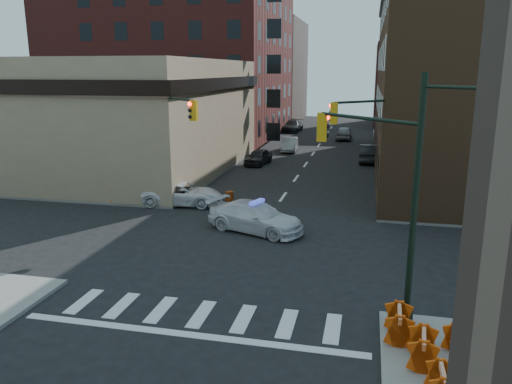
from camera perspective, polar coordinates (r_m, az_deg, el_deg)
The scene contains 30 objects.
ground at distance 23.81m, azimuth -0.96°, elevation -6.39°, with size 140.00×140.00×0.00m, color black.
sidewalk_nw at distance 61.91m, azimuth -14.71°, elevation 5.78°, with size 34.00×54.50×0.15m, color gray.
bank_building at distance 44.40m, azimuth -17.70°, elevation 8.34°, with size 22.00×22.00×9.00m, color #947C60.
apartment_block at distance 66.25m, azimuth -8.77°, elevation 16.91°, with size 25.00×25.00×24.00m, color #5C201D.
commercial_row_ne at distance 44.90m, azimuth 23.02°, elevation 11.17°, with size 14.00×34.00×14.00m, color #513620.
filler_nw at distance 86.38m, azimuth -1.63°, elevation 13.64°, with size 20.00×18.00×16.00m, color brown.
filler_ne at distance 80.22m, azimuth 19.31°, elevation 11.45°, with size 16.00×16.00×12.00m, color #5C201D.
signal_pole_se at distance 16.60m, azimuth 14.94°, elevation 0.80°, with size 5.40×5.27×8.00m.
signal_pole_nw at distance 29.51m, azimuth -9.67°, elevation 6.05°, with size 3.58×3.67×8.00m.
signal_pole_ne at distance 27.35m, azimuth 13.75°, elevation 5.25°, with size 3.67×3.58×8.00m.
tree_ne_near at distance 48.00m, azimuth 15.40°, elevation 7.65°, with size 3.00×3.00×4.85m.
tree_ne_far at distance 55.96m, azimuth 15.07°, elevation 8.47°, with size 3.00×3.00×4.85m.
police_car at distance 25.97m, azimuth -0.05°, elevation -2.89°, with size 2.14×5.26×1.53m, color silver.
pickup at distance 31.42m, azimuth -8.38°, elevation -0.22°, with size 2.29×4.96×1.38m, color white.
parked_car_wnear at distance 44.50m, azimuth 0.27°, elevation 4.04°, with size 1.61×4.00×1.36m, color black.
parked_car_wfar at distance 51.93m, azimuth 3.86°, elevation 5.45°, with size 1.51×4.32×1.42m, color gray.
parked_car_wdeep at distance 68.87m, azimuth 4.22°, elevation 7.54°, with size 2.17×5.33×1.55m, color black.
parked_car_enear at distance 46.82m, azimuth 12.81°, elevation 4.34°, with size 1.70×4.88×1.61m, color black.
parked_car_efar at distance 61.62m, azimuth 10.06°, elevation 6.65°, with size 1.86×4.62×1.57m, color gray.
pedestrian_a at distance 32.51m, azimuth -15.92°, elevation 0.44°, with size 0.62×0.41×1.71m, color black.
pedestrian_b at distance 36.04m, azimuth -15.59°, elevation 1.79°, with size 0.86×0.67×1.78m, color black.
pedestrian_c at distance 36.35m, azimuth -14.63°, elevation 1.90°, with size 1.00×0.42×1.71m, color #202330.
barrel_road at distance 25.85m, azimuth 1.50°, elevation -3.64°, with size 0.53×0.53×0.95m, color red.
barrel_bank at distance 30.92m, azimuth -3.05°, elevation -0.77°, with size 0.51×0.51×0.91m, color #D9490A.
barricade_se_a at distance 15.95m, azimuth 22.15°, elevation -15.92°, with size 1.14×0.57×0.85m, color #C13609, non-canonical shape.
barricade_se_b at distance 16.39m, azimuth 15.99°, elevation -14.31°, with size 1.31×0.66×0.98m, color #BF2E09, non-canonical shape.
barricade_se_c at distance 15.35m, azimuth 18.53°, elevation -16.63°, with size 1.26×0.63×0.95m, color orange, non-canonical shape.
barricade_se_d at distance 14.15m, azimuth 20.45°, elevation -19.88°, with size 1.11×0.56×0.83m, color red, non-canonical shape.
barricade_nw_a at distance 32.87m, azimuth -8.71°, elevation 0.18°, with size 1.13×0.56×0.84m, color orange, non-canonical shape.
barricade_nw_b at distance 32.32m, azimuth -15.18°, elevation -0.26°, with size 1.29×0.65×0.97m, color #C75A09, non-canonical shape.
Camera 1 is at (5.29, -21.72, 8.21)m, focal length 35.00 mm.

